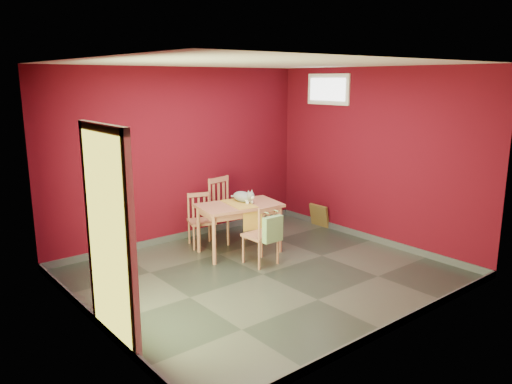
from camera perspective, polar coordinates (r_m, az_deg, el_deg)
ground at (r=6.66m, az=0.79°, el=-9.40°), size 4.50×4.50×0.00m
room_shell at (r=6.64m, az=0.79°, el=-9.00°), size 4.50×4.50×4.50m
doorway at (r=4.86m, az=-16.58°, el=-4.38°), size 0.06×1.01×2.13m
window at (r=8.43m, az=8.23°, el=11.54°), size 0.05×0.90×0.50m
outlet_plate at (r=8.99m, az=0.47°, el=-1.47°), size 0.08×0.02×0.12m
dining_table at (r=7.28m, az=-1.93°, el=-2.09°), size 1.29×0.90×0.74m
table_runner at (r=7.19m, az=-1.41°, el=-1.94°), size 0.42×0.70×0.33m
chair_far_left at (r=7.71m, az=-6.32°, el=-3.11°), size 0.48×0.48×0.81m
chair_far_right at (r=7.94m, az=-3.50°, el=-1.87°), size 0.53×0.53×0.99m
chair_near at (r=6.87m, az=0.73°, el=-4.83°), size 0.41×0.41×0.85m
tote_bag at (r=6.68m, az=1.91°, el=-4.25°), size 0.29×0.18×0.42m
cat at (r=7.37m, az=-1.54°, el=-0.31°), size 0.27×0.45×0.22m
picture_frame at (r=8.77m, az=7.24°, el=-2.68°), size 0.14×0.39×0.38m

